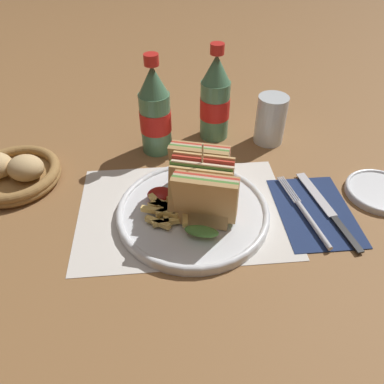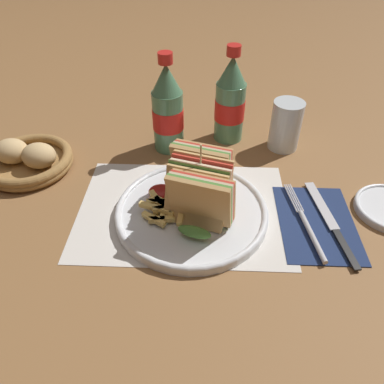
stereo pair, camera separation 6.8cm
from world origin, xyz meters
name	(u,v)px [view 1 (the left image)]	position (x,y,z in m)	size (l,w,h in m)	color
ground_plane	(185,223)	(0.00, 0.00, 0.00)	(4.00, 4.00, 0.00)	olive
placemat	(184,210)	(0.00, 0.03, 0.00)	(0.39, 0.28, 0.00)	silver
plate_main	(193,211)	(0.02, 0.02, 0.01)	(0.28, 0.28, 0.02)	white
club_sandwich	(202,186)	(0.03, 0.02, 0.07)	(0.13, 0.19, 0.14)	tan
fries_pile	(169,210)	(-0.03, 0.00, 0.03)	(0.09, 0.09, 0.02)	#E5C166
ketchup_blob	(160,194)	(-0.04, 0.05, 0.03)	(0.05, 0.04, 0.02)	maroon
napkin	(314,211)	(0.24, 0.01, 0.00)	(0.13, 0.20, 0.00)	navy
fork	(308,216)	(0.22, -0.01, 0.01)	(0.04, 0.20, 0.01)	silver
knife	(328,210)	(0.27, 0.00, 0.01)	(0.05, 0.22, 0.00)	black
coke_bottle_near	(155,112)	(-0.04, 0.24, 0.09)	(0.07, 0.07, 0.22)	#4C7F5B
coke_bottle_far	(215,100)	(0.09, 0.29, 0.09)	(0.07, 0.07, 0.22)	#4C7F5B
glass_near	(270,122)	(0.21, 0.26, 0.05)	(0.07, 0.07, 0.11)	silver
bread_basket	(14,174)	(-0.34, 0.15, 0.02)	(0.18, 0.18, 0.06)	olive
side_saucer	(380,191)	(0.39, 0.05, 0.01)	(0.13, 0.13, 0.01)	white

